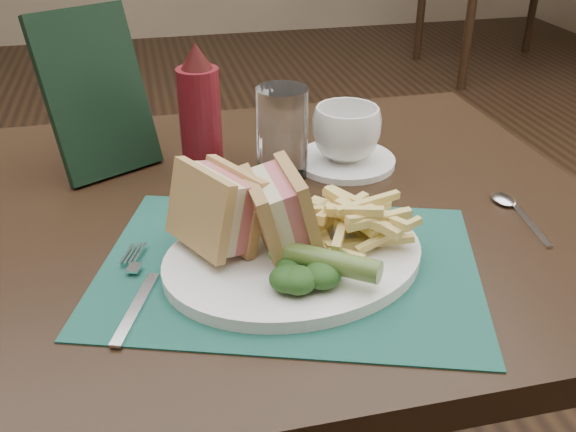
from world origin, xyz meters
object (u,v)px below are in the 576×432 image
at_px(sandwich_half_b, 262,213).
at_px(drinking_glass, 282,133).
at_px(saucer, 345,161).
at_px(sandwich_half_a, 200,214).
at_px(coffee_cup, 346,133).
at_px(plate, 294,257).
at_px(check_presenter, 96,93).
at_px(table_main, 269,410).
at_px(ketchup_bottle, 200,108).
at_px(table_bg_right, 506,6).
at_px(placemat, 289,266).

height_order(sandwich_half_b, drinking_glass, drinking_glass).
xyz_separation_m(sandwich_half_b, saucer, (0.17, 0.24, -0.06)).
bearing_deg(sandwich_half_b, sandwich_half_a, 167.52).
distance_m(coffee_cup, drinking_glass, 0.10).
distance_m(sandwich_half_b, coffee_cup, 0.29).
xyz_separation_m(plate, check_presenter, (-0.21, 0.32, 0.10)).
bearing_deg(saucer, table_main, -143.85).
bearing_deg(ketchup_bottle, check_presenter, 166.51).
distance_m(table_main, check_presenter, 0.56).
bearing_deg(sandwich_half_a, table_main, 22.99).
height_order(table_main, table_bg_right, same).
xyz_separation_m(table_main, drinking_glass, (0.04, 0.09, 0.44)).
xyz_separation_m(table_main, check_presenter, (-0.21, 0.18, 0.49)).
height_order(sandwich_half_b, saucer, sandwich_half_b).
height_order(sandwich_half_b, ketchup_bottle, ketchup_bottle).
relative_size(plate, drinking_glass, 2.31).
distance_m(table_bg_right, coffee_cup, 3.26).
bearing_deg(drinking_glass, plate, -99.46).
height_order(table_bg_right, ketchup_bottle, ketchup_bottle).
bearing_deg(check_presenter, sandwich_half_a, -97.55).
height_order(table_bg_right, check_presenter, check_presenter).
bearing_deg(sandwich_half_a, table_bg_right, 25.76).
xyz_separation_m(saucer, check_presenter, (-0.35, 0.07, 0.11)).
bearing_deg(sandwich_half_b, drinking_glass, 69.95).
relative_size(table_main, plate, 3.00).
bearing_deg(placemat, drinking_glass, 79.17).
relative_size(placemat, ketchup_bottle, 2.27).
bearing_deg(table_bg_right, saucer, -124.80).
height_order(table_bg_right, sandwich_half_b, sandwich_half_b).
xyz_separation_m(saucer, ketchup_bottle, (-0.21, 0.04, 0.09)).
bearing_deg(sandwich_half_b, check_presenter, 117.95).
bearing_deg(table_bg_right, table_main, -125.78).
bearing_deg(check_presenter, sandwich_half_b, -88.06).
xyz_separation_m(plate, ketchup_bottle, (-0.07, 0.28, 0.08)).
distance_m(table_bg_right, placemat, 3.54).
height_order(placemat, saucer, saucer).
bearing_deg(saucer, check_presenter, 168.65).
bearing_deg(saucer, ketchup_bottle, 170.11).
bearing_deg(table_bg_right, sandwich_half_b, -124.90).
distance_m(placemat, saucer, 0.29).
height_order(plate, saucer, plate).
bearing_deg(coffee_cup, sandwich_half_a, -136.84).
height_order(placemat, drinking_glass, drinking_glass).
bearing_deg(sandwich_half_a, placemat, -44.18).
distance_m(sandwich_half_b, check_presenter, 0.36).
bearing_deg(ketchup_bottle, sandwich_half_a, -96.59).
bearing_deg(placemat, plate, 33.09).
height_order(table_main, sandwich_half_b, sandwich_half_b).
height_order(table_bg_right, plate, plate).
xyz_separation_m(drinking_glass, check_presenter, (-0.25, 0.08, 0.05)).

